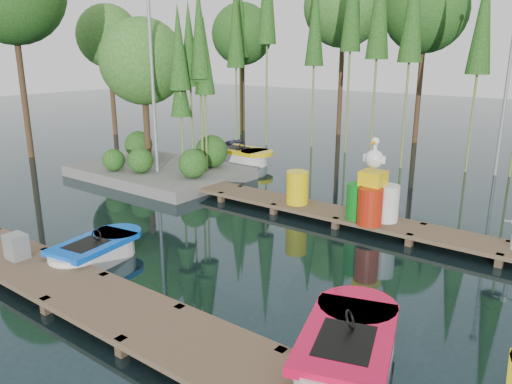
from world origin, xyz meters
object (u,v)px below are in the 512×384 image
Objects in this scene: island at (155,90)px; boat_blue at (95,252)px; boat_red at (347,350)px; yellow_barrel at (297,187)px; boat_yellow_far at (240,156)px; drum_cluster at (372,197)px; utility_cabinet at (16,246)px.

island reaches higher than boat_blue.
yellow_barrel reaches higher than boat_red.
boat_yellow_far reaches higher than boat_blue.
drum_cluster reaches higher than yellow_barrel.
boat_yellow_far is 3.16× the size of yellow_barrel.
boat_red is 14.31m from boat_yellow_far.
boat_yellow_far is at bearing 142.67° from yellow_barrel.
boat_red is 1.42× the size of drum_cluster.
island is 8.75m from boat_blue.
boat_red is 5.78× the size of utility_cabinet.
utility_cabinet is at bearing -61.81° from island.
boat_red is 1.03× the size of boat_yellow_far.
island reaches higher than boat_yellow_far.
drum_cluster is at bearing -3.82° from yellow_barrel.
utility_cabinet is 8.47m from drum_cluster.
boat_blue is 6.92m from drum_cluster.
drum_cluster is at bearing -6.30° from boat_yellow_far.
boat_red is at bearing 9.76° from utility_cabinet.
boat_yellow_far is at bearing 118.11° from boat_red.
yellow_barrel is at bearing -6.65° from island.
island reaches higher than yellow_barrel.
boat_red is (6.31, -0.06, 0.05)m from boat_blue.
island is 7.03× the size of yellow_barrel.
boat_blue is 0.83× the size of boat_yellow_far.
island reaches higher than drum_cluster.
drum_cluster reaches higher than boat_yellow_far.
drum_cluster is (4.09, 5.54, 0.71)m from boat_blue.
boat_blue is 6.31m from boat_red.
boat_yellow_far is 5.61× the size of utility_cabinet.
drum_cluster reaches higher than utility_cabinet.
island is at bearing 119.89° from boat_blue.
utility_cabinet is at bearing -52.38° from boat_yellow_far.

